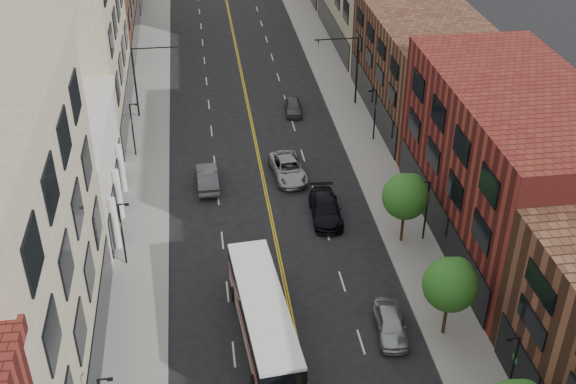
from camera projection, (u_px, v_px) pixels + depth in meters
name	position (u px, v px, depth m)	size (l,w,h in m)	color
sidewalk_left	(145.00, 183.00, 61.22)	(4.00, 110.00, 0.15)	gray
sidewalk_right	(375.00, 167.00, 63.50)	(4.00, 110.00, 0.15)	gray
bldg_l_white	(46.00, 173.00, 54.97)	(10.00, 14.00, 8.00)	silver
bldg_l_far_a	(63.00, 33.00, 66.53)	(10.00, 20.00, 18.00)	gray
bldg_r_mid	(512.00, 166.00, 51.92)	(10.00, 22.00, 12.00)	maroon
bldg_r_far_a	(425.00, 67.00, 70.04)	(10.00, 20.00, 10.00)	#502E20
tree_r_2	(451.00, 283.00, 43.74)	(3.40, 3.40, 5.59)	black
tree_r_3	(406.00, 195.00, 52.12)	(3.40, 3.40, 5.59)	black
lamp_l_2	(123.00, 231.00, 50.35)	(0.81, 0.55, 5.05)	black
lamp_l_3	(133.00, 127.00, 63.75)	(0.81, 0.55, 5.05)	black
lamp_r_1	(512.00, 367.00, 39.46)	(0.81, 0.55, 5.05)	black
lamp_r_2	(426.00, 207.00, 52.85)	(0.81, 0.55, 5.05)	black
lamp_r_3	(375.00, 112.00, 66.25)	(0.81, 0.55, 5.05)	black
signal_mast_left	(142.00, 73.00, 69.63)	(4.49, 0.18, 7.20)	black
signal_mast_right	(350.00, 62.00, 71.97)	(4.49, 0.18, 7.20)	black
city_bus	(264.00, 316.00, 44.64)	(3.65, 12.36, 3.14)	white
car_parked_far	(391.00, 324.00, 45.54)	(1.81, 4.51, 1.54)	#A0A3A8
car_lane_behind	(208.00, 178.00, 60.52)	(1.72, 4.94, 1.63)	#4C4C51
car_lane_a	(326.00, 209.00, 56.58)	(2.27, 5.59, 1.62)	black
car_lane_b	(288.00, 169.00, 61.87)	(2.65, 5.74, 1.60)	#94959A
car_lane_c	(293.00, 107.00, 72.48)	(1.59, 3.96, 1.35)	#45454A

